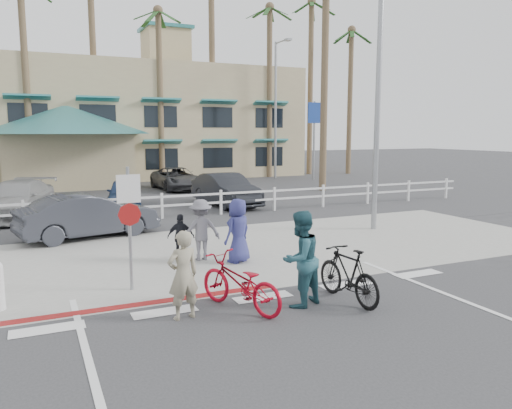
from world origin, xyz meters
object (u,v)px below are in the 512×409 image
bike_red (240,283)px  car_white_sedan (88,216)px  sign_post (129,222)px  bike_black (348,274)px

bike_red → car_white_sedan: (-1.84, 7.93, 0.18)m
sign_post → car_white_sedan: size_ratio=0.68×
bike_red → bike_black: (2.11, -0.43, 0.03)m
sign_post → car_white_sedan: 5.94m
car_white_sedan → sign_post: bearing=168.4°
bike_black → sign_post: bearing=-37.3°
bike_red → sign_post: bearing=-75.4°
sign_post → bike_red: sign_post is taller
sign_post → bike_red: 2.77m
sign_post → bike_red: bearing=-51.8°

